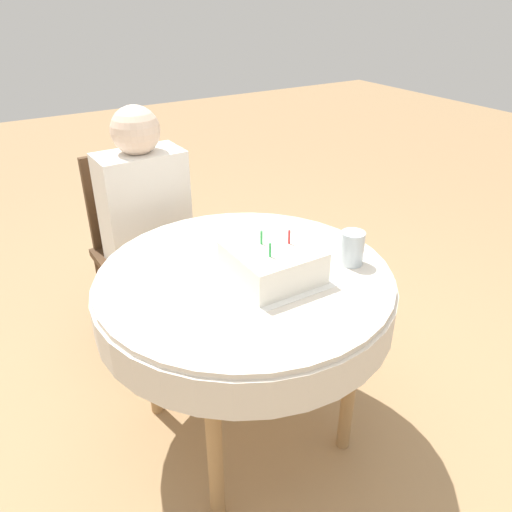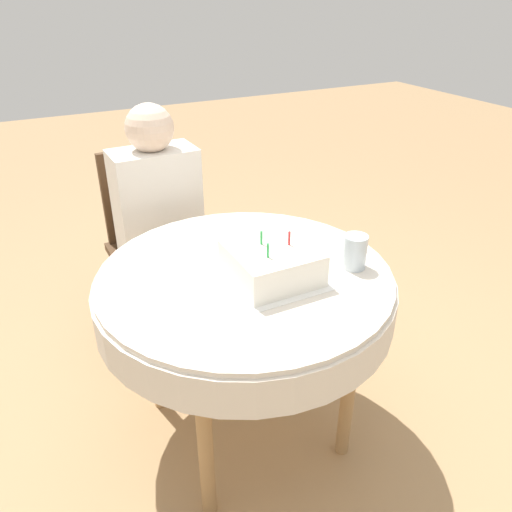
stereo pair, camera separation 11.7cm
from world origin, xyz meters
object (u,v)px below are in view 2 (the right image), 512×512
object	(u,v)px
chair	(156,238)
birthday_cake	(272,263)
person	(159,206)
drinking_glass	(355,252)

from	to	relation	value
chair	birthday_cake	bearing A→B (deg)	-83.02
chair	person	world-z (taller)	person
person	birthday_cake	xyz separation A→B (m)	(0.13, -0.83, 0.09)
person	drinking_glass	size ratio (longest dim) A/B	9.68
chair	drinking_glass	distance (m)	1.12
chair	birthday_cake	world-z (taller)	chair
chair	drinking_glass	size ratio (longest dim) A/B	7.62
chair	birthday_cake	distance (m)	0.99
person	birthday_cake	size ratio (longest dim) A/B	4.32
drinking_glass	birthday_cake	bearing A→B (deg)	167.23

